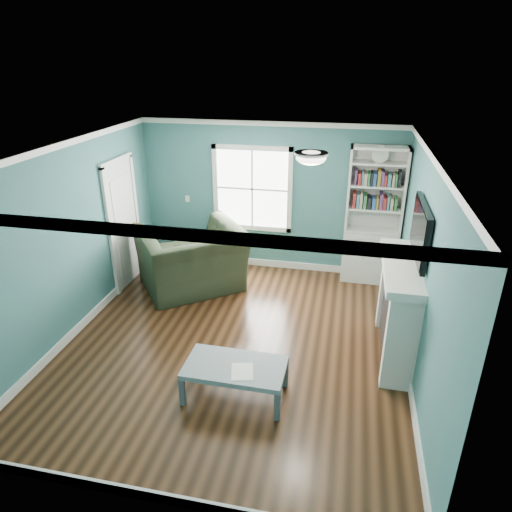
# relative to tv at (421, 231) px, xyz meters

# --- Properties ---
(floor) EXTENTS (5.00, 5.00, 0.00)m
(floor) POSITION_rel_tv_xyz_m (-2.20, -0.20, -1.72)
(floor) COLOR black
(floor) RESTS_ON ground
(room_walls) EXTENTS (5.00, 5.00, 5.00)m
(room_walls) POSITION_rel_tv_xyz_m (-2.20, -0.20, -0.14)
(room_walls) COLOR #336E70
(room_walls) RESTS_ON ground
(trim) EXTENTS (4.50, 5.00, 2.60)m
(trim) POSITION_rel_tv_xyz_m (-2.20, -0.20, -0.49)
(trim) COLOR white
(trim) RESTS_ON ground
(window) EXTENTS (1.40, 0.06, 1.50)m
(window) POSITION_rel_tv_xyz_m (-2.50, 2.29, -0.27)
(window) COLOR white
(window) RESTS_ON room_walls
(bookshelf) EXTENTS (0.90, 0.35, 2.31)m
(bookshelf) POSITION_rel_tv_xyz_m (-0.43, 2.10, -0.80)
(bookshelf) COLOR silver
(bookshelf) RESTS_ON ground
(fireplace) EXTENTS (0.44, 1.58, 1.30)m
(fireplace) POSITION_rel_tv_xyz_m (-0.12, 0.00, -1.09)
(fireplace) COLOR black
(fireplace) RESTS_ON ground
(tv) EXTENTS (0.06, 1.10, 0.65)m
(tv) POSITION_rel_tv_xyz_m (0.00, 0.00, 0.00)
(tv) COLOR black
(tv) RESTS_ON fireplace
(door) EXTENTS (0.12, 0.98, 2.17)m
(door) POSITION_rel_tv_xyz_m (-4.42, 1.20, -0.65)
(door) COLOR silver
(door) RESTS_ON ground
(ceiling_fixture) EXTENTS (0.38, 0.38, 0.15)m
(ceiling_fixture) POSITION_rel_tv_xyz_m (-1.30, -0.10, 0.82)
(ceiling_fixture) COLOR white
(ceiling_fixture) RESTS_ON room_walls
(light_switch) EXTENTS (0.08, 0.01, 0.12)m
(light_switch) POSITION_rel_tv_xyz_m (-3.70, 2.28, -0.52)
(light_switch) COLOR white
(light_switch) RESTS_ON room_walls
(recliner) EXTENTS (1.90, 1.80, 1.40)m
(recliner) POSITION_rel_tv_xyz_m (-3.28, 1.20, -1.03)
(recliner) COLOR black
(recliner) RESTS_ON ground
(coffee_table) EXTENTS (1.14, 0.63, 0.41)m
(coffee_table) POSITION_rel_tv_xyz_m (-1.94, -1.21, -1.37)
(coffee_table) COLOR #4A5159
(coffee_table) RESTS_ON ground
(paper_sheet) EXTENTS (0.30, 0.35, 0.00)m
(paper_sheet) POSITION_rel_tv_xyz_m (-1.83, -1.30, -1.31)
(paper_sheet) COLOR white
(paper_sheet) RESTS_ON coffee_table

